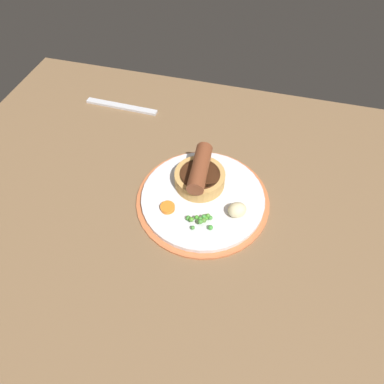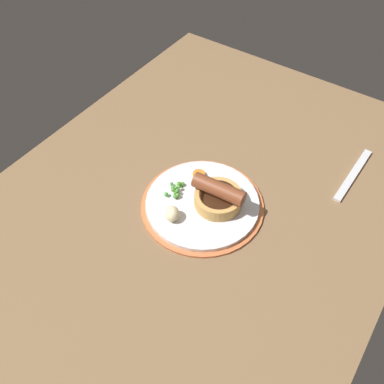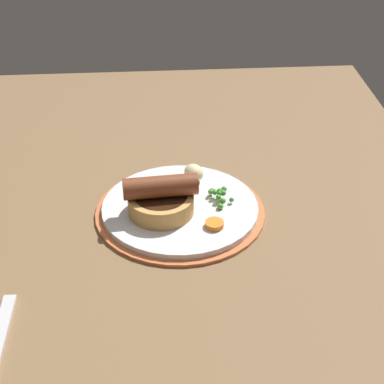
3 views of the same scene
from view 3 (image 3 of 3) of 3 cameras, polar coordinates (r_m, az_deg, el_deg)
name	(u,v)px [view 3 (image 3 of 3)]	position (r cm, az deg, el deg)	size (l,w,h in cm)	color
dining_table	(193,223)	(96.60, 0.08, -2.78)	(110.00, 80.00, 3.00)	brown
dinner_plate	(180,210)	(95.75, -1.06, -1.63)	(25.31, 25.31, 1.40)	#CC6B3D
sausage_pudding	(161,199)	(92.78, -2.79, -0.61)	(9.63, 10.91, 5.98)	tan
pea_pile	(220,195)	(96.04, 2.46, -0.26)	(5.20, 3.73, 1.70)	#43972C
potato_chunk_0	(194,173)	(100.38, 0.16, 1.71)	(3.38, 2.86, 2.75)	beige
carrot_slice_0	(214,224)	(90.88, 2.00, -2.88)	(2.68, 2.68, 0.79)	orange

